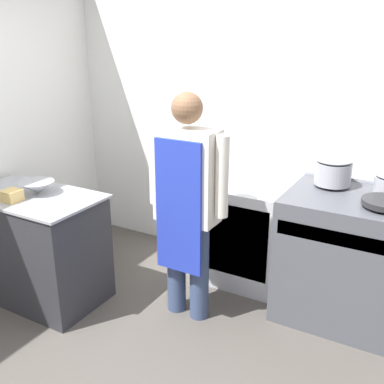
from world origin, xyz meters
name	(u,v)px	position (x,y,z in m)	size (l,w,h in m)	color
ground_plane	(105,379)	(0.00, 0.00, 0.00)	(14.00, 14.00, 0.00)	#4C4742
wall_back	(239,114)	(0.00, 1.90, 1.35)	(8.00, 0.05, 2.70)	white
wall_left	(21,114)	(-1.67, 1.00, 1.35)	(0.05, 8.00, 2.70)	white
prep_counter	(37,246)	(-1.06, 0.49, 0.43)	(1.07, 0.62, 0.86)	#2D2D33
stove	(350,257)	(1.12, 1.44, 0.47)	(0.95, 0.77, 0.96)	#4C4F56
fridge_unit	(249,233)	(0.28, 1.56, 0.43)	(0.63, 0.59, 0.85)	silver
person_cook	(187,197)	(0.09, 0.86, 0.94)	(0.62, 0.24, 1.66)	#38476B
mixing_bowl	(37,188)	(-1.03, 0.54, 0.91)	(0.26, 0.26, 0.10)	#9EA0A8
plastic_tub	(12,196)	(-1.07, 0.33, 0.91)	(0.12, 0.12, 0.08)	#D8B266
stock_pot	(333,171)	(0.91, 1.58, 1.06)	(0.26, 0.26, 0.21)	#9EA0A8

